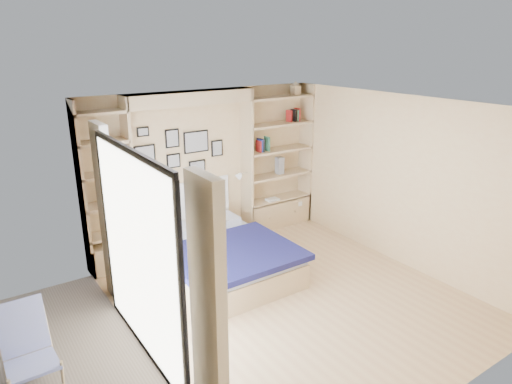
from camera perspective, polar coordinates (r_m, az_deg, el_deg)
ground at (r=6.18m, az=4.19°, el=-12.89°), size 4.50×4.50×0.00m
room_shell at (r=6.69m, az=-6.32°, el=-0.24°), size 4.50×4.50×4.50m
bed at (r=6.58m, az=-4.55°, el=-8.11°), size 1.71×2.26×1.07m
photo_gallery at (r=7.13m, az=-9.62°, el=5.18°), size 1.48×0.02×0.82m
reading_lamps at (r=7.13m, az=-7.54°, el=1.08°), size 1.92×0.12×0.15m
shelf_decor at (r=7.73m, az=1.25°, el=7.09°), size 3.49×0.23×2.03m
deck_chair at (r=5.18m, az=-26.66°, el=-16.92°), size 0.47×0.78×0.78m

